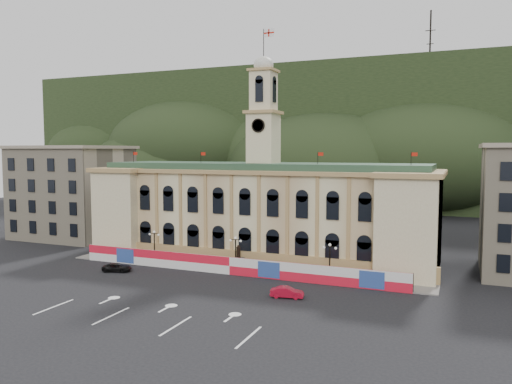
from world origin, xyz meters
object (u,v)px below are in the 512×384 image
at_px(statue, 238,262).
at_px(lamp_center, 236,251).
at_px(red_sedan, 287,292).
at_px(black_suv, 117,268).

relative_size(statue, lamp_center, 0.72).
distance_m(red_sedan, black_suv, 27.28).
distance_m(statue, black_suv, 17.73).
relative_size(statue, black_suv, 0.81).
bearing_deg(statue, red_sedan, -43.30).
relative_size(lamp_center, black_suv, 1.12).
distance_m(lamp_center, red_sedan, 14.92).
height_order(statue, black_suv, statue).
bearing_deg(black_suv, statue, -81.02).
bearing_deg(black_suv, red_sedan, -112.83).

